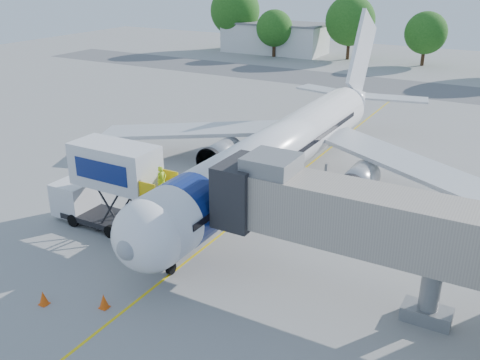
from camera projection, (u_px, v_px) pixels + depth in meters
The scene contains 13 objects.
ground at pixel (256, 207), 35.75m from camera, with size 160.00×160.00×0.00m, color gray.
guidance_line at pixel (256, 207), 35.75m from camera, with size 0.15×70.00×0.01m, color yellow.
taxiway_strip at pixel (407, 88), 69.59m from camera, with size 120.00×10.00×0.01m, color #59595B.
aircraft at pixel (283, 148), 37.95m from camera, with size 34.17×37.73×11.35m.
jet_bridge at pixel (338, 214), 24.82m from camera, with size 13.90×3.20×6.60m.
catering_hiloader at pixel (109, 186), 31.92m from camera, with size 8.50×2.44×5.50m.
safety_cone_a at pixel (104, 301), 25.19m from camera, with size 0.47×0.47×0.74m.
safety_cone_b at pixel (43, 298), 25.44m from camera, with size 0.46×0.46×0.73m.
outbuilding_left at pixel (275, 37), 95.85m from camera, with size 18.40×8.40×5.30m.
tree_a at pixel (235, 11), 97.29m from camera, with size 8.97×8.97×11.44m.
tree_b at pixel (274, 28), 90.82m from camera, with size 6.17×6.17×7.87m.
tree_c at pixel (350, 21), 87.62m from camera, with size 8.13×8.13×10.36m.
tree_d at pixel (426, 33), 82.70m from camera, with size 6.51×6.51×8.29m.
Camera 1 is at (15.04, -28.73, 15.18)m, focal length 40.00 mm.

